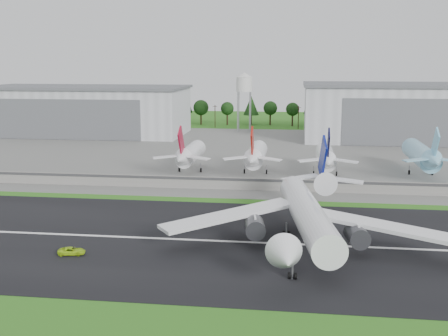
# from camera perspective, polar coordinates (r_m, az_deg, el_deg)

# --- Properties ---
(ground) EXTENTS (600.00, 600.00, 0.00)m
(ground) POSITION_cam_1_polar(r_m,az_deg,el_deg) (103.46, -5.25, -9.00)
(ground) COLOR #276918
(ground) RESTS_ON ground
(runway) EXTENTS (320.00, 60.00, 0.10)m
(runway) POSITION_cam_1_polar(r_m,az_deg,el_deg) (112.69, -4.12, -7.28)
(runway) COLOR black
(runway) RESTS_ON ground
(runway_centerline) EXTENTS (220.00, 1.00, 0.02)m
(runway_centerline) POSITION_cam_1_polar(r_m,az_deg,el_deg) (112.67, -4.12, -7.25)
(runway_centerline) COLOR white
(runway_centerline) RESTS_ON runway
(apron) EXTENTS (320.00, 150.00, 0.10)m
(apron) POSITION_cam_1_polar(r_m,az_deg,el_deg) (218.77, 1.70, 1.63)
(apron) COLOR slate
(apron) RESTS_ON ground
(blast_fence) EXTENTS (240.00, 0.61, 3.50)m
(blast_fence) POSITION_cam_1_polar(r_m,az_deg,el_deg) (155.03, -0.77, -1.54)
(blast_fence) COLOR gray
(blast_fence) RESTS_ON ground
(hangar_west) EXTENTS (97.00, 44.00, 23.20)m
(hangar_west) POSITION_cam_1_polar(r_m,az_deg,el_deg) (280.05, -13.89, 5.72)
(hangar_west) COLOR silver
(hangar_west) RESTS_ON ground
(hangar_east) EXTENTS (102.00, 47.00, 25.20)m
(hangar_east) POSITION_cam_1_polar(r_m,az_deg,el_deg) (266.04, 19.12, 5.41)
(hangar_east) COLOR silver
(hangar_east) RESTS_ON ground
(water_tower) EXTENTS (8.40, 8.40, 29.40)m
(water_tower) POSITION_cam_1_polar(r_m,az_deg,el_deg) (281.33, 2.08, 8.69)
(water_tower) COLOR #99999E
(water_tower) RESTS_ON ground
(utility_poles) EXTENTS (230.00, 3.00, 12.00)m
(utility_poles) POSITION_cam_1_polar(r_m,az_deg,el_deg) (297.72, 3.29, 4.06)
(utility_poles) COLOR black
(utility_poles) RESTS_ON ground
(treeline) EXTENTS (320.00, 16.00, 22.00)m
(treeline) POSITION_cam_1_polar(r_m,az_deg,el_deg) (312.58, 3.50, 4.38)
(treeline) COLOR black
(treeline) RESTS_ON ground
(main_airliner) EXTENTS (56.72, 59.21, 18.17)m
(main_airliner) POSITION_cam_1_polar(r_m,az_deg,el_deg) (108.68, 8.43, -5.38)
(main_airliner) COLOR white
(main_airliner) RESTS_ON runway
(ground_vehicle) EXTENTS (5.23, 3.12, 1.36)m
(ground_vehicle) POSITION_cam_1_polar(r_m,az_deg,el_deg) (107.50, -15.22, -8.14)
(ground_vehicle) COLOR #B0DF1A
(ground_vehicle) RESTS_ON runway
(parked_jet_red_a) EXTENTS (7.36, 31.29, 16.55)m
(parked_jet_red_a) POSITION_cam_1_polar(r_m,az_deg,el_deg) (177.08, -3.57, 1.39)
(parked_jet_red_a) COLOR white
(parked_jet_red_a) RESTS_ON ground
(parked_jet_red_b) EXTENTS (7.36, 31.29, 16.71)m
(parked_jet_red_b) POSITION_cam_1_polar(r_m,az_deg,el_deg) (174.29, 3.19, 1.29)
(parked_jet_red_b) COLOR white
(parked_jet_red_b) RESTS_ON ground
(parked_jet_navy) EXTENTS (7.36, 31.29, 16.59)m
(parked_jet_navy) POSITION_cam_1_polar(r_m,az_deg,el_deg) (174.02, 10.31, 1.08)
(parked_jet_navy) COLOR white
(parked_jet_navy) RESTS_ON ground
(parked_jet_skyblue) EXTENTS (7.36, 37.29, 17.00)m
(parked_jet_skyblue) POSITION_cam_1_polar(r_m,az_deg,el_deg) (182.77, 19.55, 1.20)
(parked_jet_skyblue) COLOR #86C9E7
(parked_jet_skyblue) RESTS_ON ground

